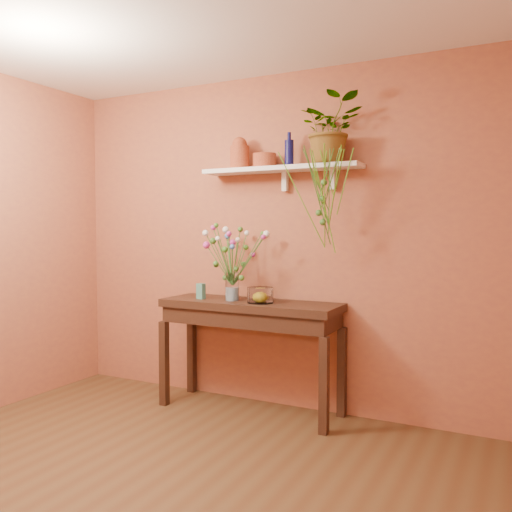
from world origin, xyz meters
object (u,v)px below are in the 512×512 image
blue_bottle (289,153)px  bouquet (231,247)px  glass_bowl (260,296)px  sideboard (250,317)px  terracotta_jug (240,154)px  glass_vase (232,289)px  spider_plant (331,130)px

blue_bottle → bouquet: size_ratio=0.51×
glass_bowl → blue_bottle: bearing=49.2°
sideboard → bouquet: 0.58m
sideboard → blue_bottle: (0.28, 0.13, 1.29)m
terracotta_jug → glass_bowl: size_ratio=1.28×
sideboard → blue_bottle: 1.33m
glass_vase → terracotta_jug: bearing=94.8°
bouquet → terracotta_jug: bearing=88.9°
terracotta_jug → spider_plant: 0.79m
blue_bottle → glass_bowl: bearing=-130.8°
terracotta_jug → spider_plant: size_ratio=0.51×
terracotta_jug → spider_plant: bearing=-1.0°
sideboard → glass_bowl: size_ratio=7.19×
sideboard → bouquet: bearing=-171.3°
sideboard → terracotta_jug: (-0.16, 0.12, 1.31)m
glass_vase → glass_bowl: bearing=-4.8°
glass_bowl → bouquet: bearing=173.9°
terracotta_jug → blue_bottle: 0.43m
blue_bottle → spider_plant: bearing=-4.0°
glass_vase → bouquet: size_ratio=0.43×
bouquet → glass_bowl: size_ratio=2.57×
blue_bottle → bouquet: blue_bottle is taller
terracotta_jug → sideboard: bearing=-36.9°
terracotta_jug → glass_bowl: bearing=-32.2°
blue_bottle → glass_vase: blue_bottle is taller
sideboard → terracotta_jug: 1.32m
terracotta_jug → spider_plant: spider_plant is taller
spider_plant → glass_bowl: spider_plant is taller
glass_vase → blue_bottle: bearing=20.9°
terracotta_jug → blue_bottle: blue_bottle is taller
sideboard → blue_bottle: blue_bottle is taller
terracotta_jug → glass_vase: size_ratio=1.16×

